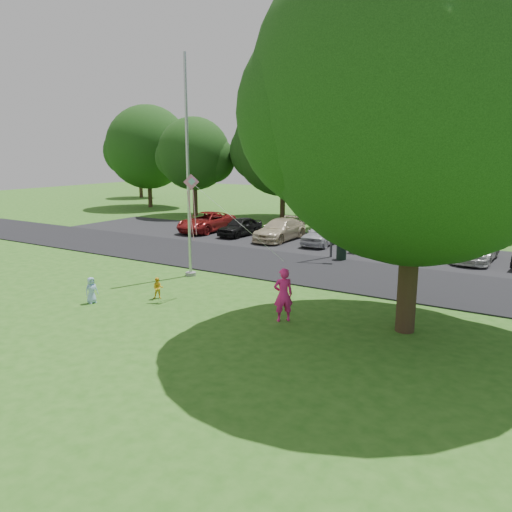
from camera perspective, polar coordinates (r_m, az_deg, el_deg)
The scene contains 14 objects.
ground at distance 18.01m, azimuth -8.79°, elevation -6.99°, with size 120.00×120.00×0.00m, color #2D651A.
park_road at distance 25.24m, azimuth 4.51°, elevation -1.29°, with size 60.00×6.00×0.06m, color black.
parking_strip at distance 31.05m, azimuth 9.99°, elevation 1.07°, with size 42.00×7.00×0.06m, color black.
flagpole at distance 23.18m, azimuth -7.74°, elevation 7.81°, with size 0.50×0.50×10.00m.
street_lamp at distance 27.22m, azimuth 9.32°, elevation 7.55°, with size 1.71×0.72×6.29m.
trash_can at distance 27.14m, azimuth 9.73°, elevation 0.43°, with size 0.57×0.57×0.90m.
big_tree at distance 16.26m, azimuth 17.79°, elevation 16.13°, with size 10.77×10.26×12.56m.
tree_row at distance 38.34m, azimuth 17.51°, elevation 11.30°, with size 64.35×11.94×10.88m.
horizon_trees at distance 47.33m, azimuth 23.29°, elevation 9.20°, with size 77.46×7.20×7.02m.
parked_cars at distance 31.12m, azimuth 8.60°, elevation 2.48°, with size 22.93×5.23×1.43m.
woman at distance 17.23m, azimuth 3.13°, elevation -4.45°, with size 0.69×0.45×1.89m, color #FF2187.
child_yellow at distance 20.28m, azimuth -11.14°, elevation -3.63°, with size 0.42×0.33×0.87m, color yellow.
child_blue at distance 20.35m, azimuth -18.29°, elevation -3.73°, with size 0.50×0.33×1.03m, color #A1C5F6.
kite at distance 19.71m, azimuth -7.23°, elevation 7.02°, with size 4.82×1.05×2.78m.
Camera 1 is at (11.14, -12.90, 5.81)m, focal length 35.00 mm.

